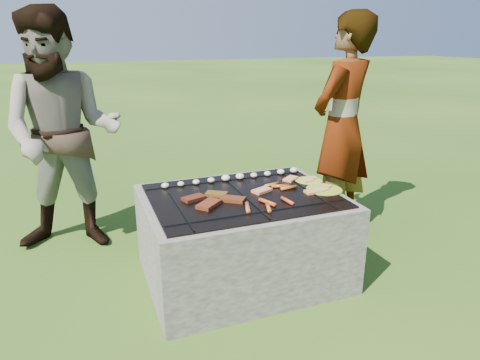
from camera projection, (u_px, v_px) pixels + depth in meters
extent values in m
plane|color=#264C13|center=(242.00, 275.00, 3.04)|extent=(60.00, 60.00, 0.00)
cube|color=gray|center=(224.00, 215.00, 3.30)|extent=(1.30, 0.18, 0.60)
cube|color=gray|center=(267.00, 265.00, 2.58)|extent=(1.30, 0.18, 0.60)
cube|color=#A1988F|center=(162.00, 251.00, 2.75)|extent=(0.18, 0.64, 0.60)
cube|color=gray|center=(314.00, 225.00, 3.13)|extent=(0.18, 0.64, 0.60)
cube|color=black|center=(243.00, 245.00, 2.96)|extent=(0.94, 0.64, 0.48)
sphere|color=#FF5914|center=(243.00, 216.00, 2.89)|extent=(0.10, 0.10, 0.10)
cube|color=black|center=(243.00, 196.00, 2.84)|extent=(1.20, 0.90, 0.01)
cylinder|color=black|center=(176.00, 204.00, 2.69)|extent=(0.01, 0.88, 0.01)
cylinder|color=black|center=(243.00, 195.00, 2.84)|extent=(0.01, 0.88, 0.01)
cylinder|color=black|center=(303.00, 187.00, 2.99)|extent=(0.01, 0.88, 0.01)
cylinder|color=black|center=(262.00, 212.00, 2.56)|extent=(1.18, 0.01, 0.01)
cylinder|color=black|center=(227.00, 180.00, 3.13)|extent=(1.18, 0.01, 0.01)
ellipsoid|color=silver|center=(165.00, 185.00, 2.96)|extent=(0.05, 0.05, 0.04)
ellipsoid|color=#EBE3C7|center=(181.00, 184.00, 3.00)|extent=(0.05, 0.05, 0.03)
ellipsoid|color=white|center=(196.00, 182.00, 3.04)|extent=(0.05, 0.05, 0.04)
ellipsoid|color=beige|center=(211.00, 180.00, 3.08)|extent=(0.05, 0.05, 0.04)
ellipsoid|color=white|center=(226.00, 178.00, 3.11)|extent=(0.06, 0.06, 0.04)
ellipsoid|color=white|center=(240.00, 176.00, 3.15)|extent=(0.06, 0.06, 0.04)
ellipsoid|color=beige|center=(254.00, 175.00, 3.19)|extent=(0.05, 0.05, 0.04)
ellipsoid|color=white|center=(268.00, 174.00, 3.23)|extent=(0.05, 0.05, 0.04)
ellipsoid|color=#EFE3CA|center=(281.00, 172.00, 3.26)|extent=(0.06, 0.06, 0.04)
ellipsoid|color=beige|center=(294.00, 170.00, 3.30)|extent=(0.06, 0.06, 0.04)
cube|color=maroon|center=(194.00, 198.00, 2.75)|extent=(0.16, 0.12, 0.02)
cube|color=#97641B|center=(216.00, 194.00, 2.82)|extent=(0.16, 0.14, 0.02)
cube|color=#963C1B|center=(209.00, 204.00, 2.65)|extent=(0.18, 0.18, 0.02)
cube|color=brown|center=(233.00, 199.00, 2.73)|extent=(0.17, 0.16, 0.02)
cylinder|color=orange|center=(272.00, 185.00, 3.00)|extent=(0.12, 0.05, 0.02)
cylinder|color=orange|center=(280.00, 186.00, 2.97)|extent=(0.12, 0.06, 0.02)
cylinder|color=#C38020|center=(289.00, 188.00, 2.94)|extent=(0.13, 0.04, 0.02)
cylinder|color=orange|center=(267.00, 202.00, 2.68)|extent=(0.07, 0.13, 0.03)
cylinder|color=#D65C23|center=(287.00, 201.00, 2.70)|extent=(0.04, 0.13, 0.02)
cylinder|color=orange|center=(248.00, 208.00, 2.59)|extent=(0.07, 0.14, 0.03)
cylinder|color=#C74920|center=(268.00, 207.00, 2.60)|extent=(0.06, 0.13, 0.02)
cube|color=#E3A174|center=(262.00, 190.00, 2.90)|extent=(0.15, 0.12, 0.02)
cube|color=#D2C26B|center=(314.00, 191.00, 2.88)|extent=(0.12, 0.07, 0.02)
cube|color=tan|center=(291.00, 179.00, 3.14)|extent=(0.14, 0.13, 0.02)
cylinder|color=yellow|center=(309.00, 181.00, 3.13)|extent=(0.22, 0.22, 0.01)
cube|color=tan|center=(308.00, 180.00, 3.10)|extent=(0.08, 0.05, 0.01)
cube|color=#DEAB71|center=(311.00, 178.00, 3.15)|extent=(0.09, 0.06, 0.01)
cylinder|color=yellow|center=(324.00, 190.00, 2.94)|extent=(0.26, 0.26, 0.02)
cube|color=#CFC06A|center=(323.00, 190.00, 2.91)|extent=(0.09, 0.07, 0.01)
cube|color=tan|center=(326.00, 187.00, 2.96)|extent=(0.10, 0.08, 0.01)
imported|color=gray|center=(342.00, 127.00, 3.53)|extent=(0.79, 0.69, 1.81)
imported|color=#A29A87|center=(64.00, 135.00, 3.20)|extent=(1.04, 0.90, 1.83)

